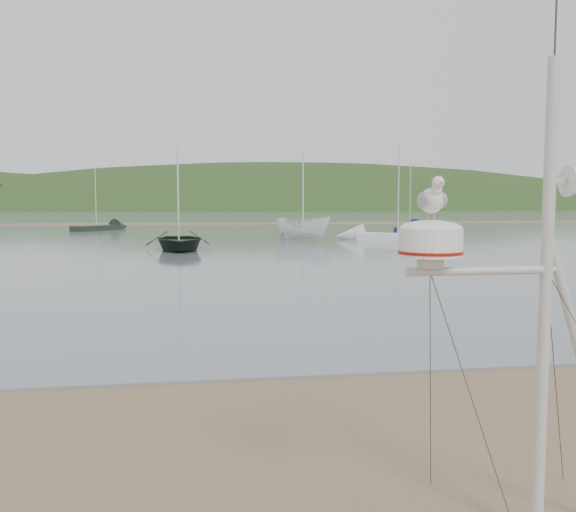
{
  "coord_description": "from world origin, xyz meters",
  "views": [
    {
      "loc": [
        0.68,
        -5.3,
        2.79
      ],
      "look_at": [
        1.66,
        1.0,
        2.22
      ],
      "focal_mm": 38.0,
      "sensor_mm": 36.0,
      "label": 1
    }
  ],
  "objects": [
    {
      "name": "water",
      "position": [
        0.0,
        132.0,
        0.02
      ],
      "size": [
        560.0,
        256.0,
        0.04
      ],
      "primitive_type": "cube",
      "color": "slate",
      "rests_on": "ground"
    },
    {
      "name": "sandbar",
      "position": [
        0.0,
        70.0,
        0.07
      ],
      "size": [
        560.0,
        7.0,
        0.07
      ],
      "primitive_type": "cube",
      "color": "brown",
      "rests_on": "water"
    },
    {
      "name": "hill_ridge",
      "position": [
        18.52,
        235.0,
        -19.7
      ],
      "size": [
        620.0,
        180.0,
        80.0
      ],
      "color": "#223A17",
      "rests_on": "ground"
    },
    {
      "name": "far_cottages",
      "position": [
        3.0,
        196.0,
        4.0
      ],
      "size": [
        294.4,
        6.3,
        8.0
      ],
      "color": "silver",
      "rests_on": "ground"
    },
    {
      "name": "mast_rig",
      "position": [
        3.41,
        -0.88,
        1.15
      ],
      "size": [
        2.11,
        2.25,
        4.76
      ],
      "color": "beige",
      "rests_on": "ground"
    },
    {
      "name": "boat_dark",
      "position": [
        -0.17,
        29.6,
        2.7
      ],
      "size": [
        3.86,
        1.31,
        5.33
      ],
      "primitive_type": "imported",
      "rotation": [
        0.0,
        0.0,
        0.05
      ],
      "color": "black",
      "rests_on": "water"
    },
    {
      "name": "boat_white",
      "position": [
        8.33,
        37.13,
        2.31
      ],
      "size": [
        2.45,
        2.45,
        4.54
      ],
      "primitive_type": "imported",
      "rotation": [
        0.0,
        0.0,
        0.8
      ],
      "color": "white",
      "rests_on": "water"
    },
    {
      "name": "sailboat_blue_far",
      "position": [
        21.11,
        49.41,
        0.3
      ],
      "size": [
        5.18,
        6.93,
        7.03
      ],
      "color": "#161D4D",
      "rests_on": "ground"
    },
    {
      "name": "sailboat_white_near",
      "position": [
        13.25,
        37.04,
        0.3
      ],
      "size": [
        7.23,
        5.27,
        7.28
      ],
      "color": "white",
      "rests_on": "ground"
    },
    {
      "name": "sailboat_dark_mid",
      "position": [
        -7.43,
        56.13,
        0.3
      ],
      "size": [
        5.37,
        6.43,
        6.75
      ],
      "color": "black",
      "rests_on": "ground"
    }
  ]
}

